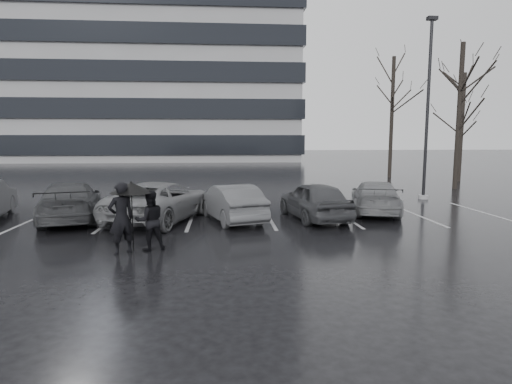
{
  "coord_description": "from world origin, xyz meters",
  "views": [
    {
      "loc": [
        -1.07,
        -12.98,
        2.92
      ],
      "look_at": [
        0.03,
        1.0,
        1.1
      ],
      "focal_mm": 30.0,
      "sensor_mm": 36.0,
      "label": 1
    }
  ],
  "objects_px": {
    "lamp_post": "(427,118)",
    "car_east": "(375,197)",
    "car_west_a": "(231,202)",
    "car_west_c": "(71,202)",
    "pedestrian_right": "(150,220)",
    "car_main": "(314,200)",
    "car_west_b": "(160,201)",
    "pedestrian_left": "(121,218)",
    "tree_east": "(459,117)",
    "tree_north": "(392,118)",
    "tree_ne": "(462,128)"
  },
  "relations": [
    {
      "from": "car_main",
      "to": "tree_east",
      "type": "xyz_separation_m",
      "value": [
        9.82,
        8.19,
        3.32
      ]
    },
    {
      "from": "pedestrian_right",
      "to": "car_west_b",
      "type": "bearing_deg",
      "value": -105.67
    },
    {
      "from": "car_west_b",
      "to": "pedestrian_right",
      "type": "height_order",
      "value": "pedestrian_right"
    },
    {
      "from": "car_main",
      "to": "pedestrian_right",
      "type": "distance_m",
      "value": 6.38
    },
    {
      "from": "pedestrian_right",
      "to": "tree_ne",
      "type": "relative_size",
      "value": 0.22
    },
    {
      "from": "pedestrian_right",
      "to": "pedestrian_left",
      "type": "bearing_deg",
      "value": 3.37
    },
    {
      "from": "lamp_post",
      "to": "pedestrian_left",
      "type": "bearing_deg",
      "value": -144.35
    },
    {
      "from": "car_west_a",
      "to": "car_west_c",
      "type": "xyz_separation_m",
      "value": [
        -5.59,
        0.42,
        0.04
      ]
    },
    {
      "from": "car_main",
      "to": "tree_north",
      "type": "distance_m",
      "value": 17.92
    },
    {
      "from": "pedestrian_left",
      "to": "tree_east",
      "type": "relative_size",
      "value": 0.23
    },
    {
      "from": "car_west_c",
      "to": "pedestrian_left",
      "type": "bearing_deg",
      "value": 107.99
    },
    {
      "from": "tree_ne",
      "to": "car_west_a",
      "type": "bearing_deg",
      "value": -141.32
    },
    {
      "from": "lamp_post",
      "to": "car_east",
      "type": "bearing_deg",
      "value": -136.17
    },
    {
      "from": "pedestrian_right",
      "to": "lamp_post",
      "type": "height_order",
      "value": "lamp_post"
    },
    {
      "from": "car_west_a",
      "to": "car_west_c",
      "type": "distance_m",
      "value": 5.61
    },
    {
      "from": "car_west_a",
      "to": "car_east",
      "type": "relative_size",
      "value": 0.91
    },
    {
      "from": "pedestrian_left",
      "to": "tree_north",
      "type": "distance_m",
      "value": 24.41
    },
    {
      "from": "pedestrian_right",
      "to": "car_main",
      "type": "bearing_deg",
      "value": -163.46
    },
    {
      "from": "tree_ne",
      "to": "car_main",
      "type": "bearing_deg",
      "value": -135.32
    },
    {
      "from": "car_west_a",
      "to": "tree_north",
      "type": "height_order",
      "value": "tree_north"
    },
    {
      "from": "car_main",
      "to": "tree_north",
      "type": "bearing_deg",
      "value": -129.78
    },
    {
      "from": "car_main",
      "to": "car_west_a",
      "type": "distance_m",
      "value": 2.95
    },
    {
      "from": "car_east",
      "to": "tree_ne",
      "type": "bearing_deg",
      "value": -115.37
    },
    {
      "from": "car_main",
      "to": "car_west_b",
      "type": "bearing_deg",
      "value": -11.57
    },
    {
      "from": "car_west_a",
      "to": "tree_ne",
      "type": "height_order",
      "value": "tree_ne"
    },
    {
      "from": "car_east",
      "to": "lamp_post",
      "type": "relative_size",
      "value": 0.51
    },
    {
      "from": "tree_east",
      "to": "lamp_post",
      "type": "bearing_deg",
      "value": -134.49
    },
    {
      "from": "pedestrian_left",
      "to": "car_west_b",
      "type": "bearing_deg",
      "value": -130.36
    },
    {
      "from": "tree_east",
      "to": "tree_ne",
      "type": "height_order",
      "value": "tree_east"
    },
    {
      "from": "car_west_a",
      "to": "tree_ne",
      "type": "distance_m",
      "value": 19.77
    },
    {
      "from": "car_main",
      "to": "car_east",
      "type": "height_order",
      "value": "car_main"
    },
    {
      "from": "car_main",
      "to": "lamp_post",
      "type": "relative_size",
      "value": 0.48
    },
    {
      "from": "tree_east",
      "to": "car_west_c",
      "type": "bearing_deg",
      "value": -156.98
    },
    {
      "from": "car_west_c",
      "to": "pedestrian_right",
      "type": "xyz_separation_m",
      "value": [
        3.42,
        -4.19,
        0.1
      ]
    },
    {
      "from": "pedestrian_right",
      "to": "tree_north",
      "type": "xyz_separation_m",
      "value": [
        13.94,
        18.99,
        3.47
      ]
    },
    {
      "from": "car_west_a",
      "to": "tree_ne",
      "type": "xyz_separation_m",
      "value": [
        15.27,
        12.22,
        2.86
      ]
    },
    {
      "from": "car_main",
      "to": "car_east",
      "type": "relative_size",
      "value": 0.93
    },
    {
      "from": "car_east",
      "to": "car_west_b",
      "type": "bearing_deg",
      "value": 21.89
    },
    {
      "from": "car_west_a",
      "to": "tree_east",
      "type": "distance_m",
      "value": 15.56
    },
    {
      "from": "car_east",
      "to": "tree_ne",
      "type": "distance_m",
      "value": 15.05
    },
    {
      "from": "car_west_b",
      "to": "tree_north",
      "type": "xyz_separation_m",
      "value": [
        14.25,
        15.0,
        3.56
      ]
    },
    {
      "from": "car_west_a",
      "to": "car_west_c",
      "type": "height_order",
      "value": "car_west_c"
    },
    {
      "from": "car_main",
      "to": "pedestrian_right",
      "type": "relative_size",
      "value": 2.55
    },
    {
      "from": "car_east",
      "to": "pedestrian_right",
      "type": "xyz_separation_m",
      "value": [
        -7.73,
        -4.86,
        0.16
      ]
    },
    {
      "from": "car_west_a",
      "to": "tree_east",
      "type": "height_order",
      "value": "tree_east"
    },
    {
      "from": "tree_east",
      "to": "tree_ne",
      "type": "bearing_deg",
      "value": 57.99
    },
    {
      "from": "car_west_b",
      "to": "pedestrian_right",
      "type": "bearing_deg",
      "value": 112.75
    },
    {
      "from": "car_east",
      "to": "tree_east",
      "type": "distance_m",
      "value": 10.69
    },
    {
      "from": "car_west_c",
      "to": "lamp_post",
      "type": "bearing_deg",
      "value": -178.09
    },
    {
      "from": "tree_east",
      "to": "tree_ne",
      "type": "xyz_separation_m",
      "value": [
        2.5,
        4.0,
        -0.5
      ]
    }
  ]
}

